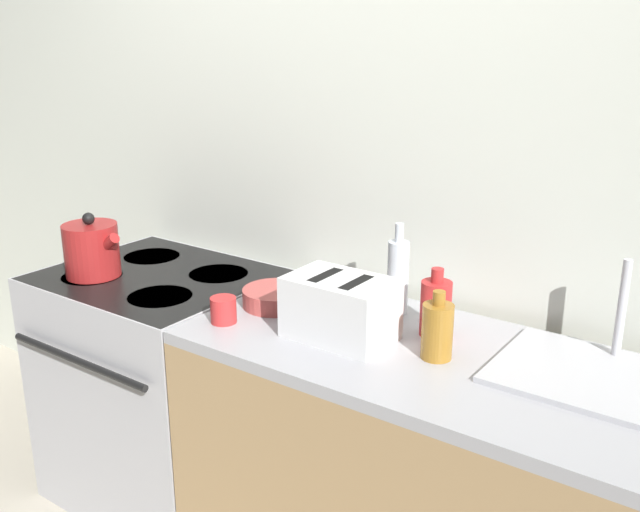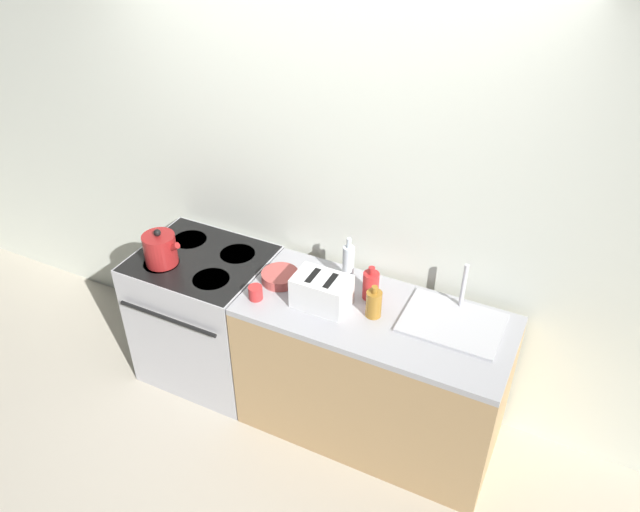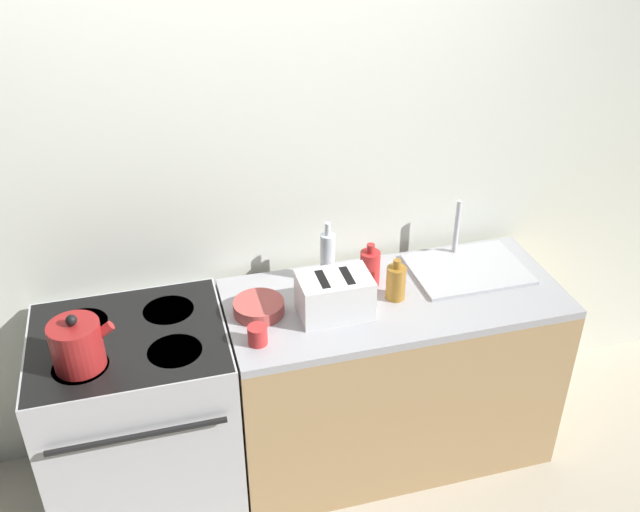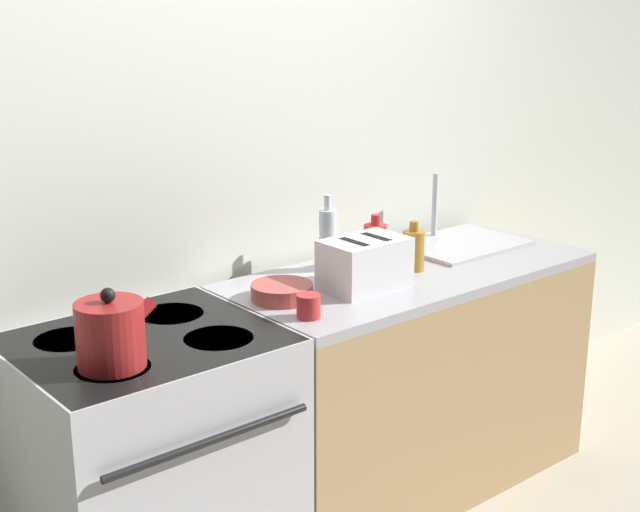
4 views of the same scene
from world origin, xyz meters
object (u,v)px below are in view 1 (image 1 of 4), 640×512
toaster (340,308)px  bowl (276,297)px  cup_red (223,310)px  stove (164,383)px  kettle (92,250)px  bottle_clear (398,276)px  bottle_red (436,307)px  bottle_amber (437,330)px

toaster → bowl: (-0.30, 0.08, -0.06)m
toaster → cup_red: (-0.34, -0.11, -0.05)m
stove → bowl: 0.71m
stove → cup_red: 0.71m
kettle → bottle_clear: bearing=16.9°
kettle → bottle_red: 1.24m
toaster → bowl: size_ratio=1.39×
stove → bowl: bowl is taller
bottle_amber → cup_red: size_ratio=2.42×
bottle_clear → cup_red: 0.54m
bowl → bottle_amber: bearing=-4.4°
bottle_red → bowl: bottle_red is taller
bottle_red → bottle_amber: bearing=-61.6°
kettle → toaster: bearing=3.8°
toaster → cup_red: bearing=-162.0°
toaster → bottle_amber: 0.29m
toaster → cup_red: 0.37m
stove → bowl: (0.54, 0.02, 0.46)m
bottle_amber → bowl: bearing=175.6°
kettle → bottle_red: (1.22, 0.24, -0.01)m
kettle → toaster: (1.01, 0.07, -0.01)m
bottle_red → kettle: bearing=-168.9°
bottle_amber → bowl: 0.59m
stove → bottle_amber: (1.12, -0.03, 0.51)m
bottle_red → bowl: 0.52m
bottle_amber → cup_red: bottle_amber is taller
toaster → bottle_clear: bottle_clear is taller
cup_red → stove: bearing=160.3°
bottle_clear → toaster: bearing=-99.3°
bottle_amber → bowl: size_ratio=0.89×
stove → cup_red: cup_red is taller
bottle_amber → bowl: (-0.58, 0.04, -0.05)m
toaster → kettle: bearing=-176.2°
stove → bottle_clear: size_ratio=3.11×
bottle_amber → bottle_red: 0.15m
kettle → stove: bearing=38.1°
toaster → bottle_red: 0.27m
kettle → bottle_amber: bearing=4.7°
bottle_amber → bottle_red: bottle_red is taller
toaster → bottle_red: bearing=39.2°
bottle_amber → bottle_clear: 0.32m
bottle_red → stove: bearing=-174.2°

